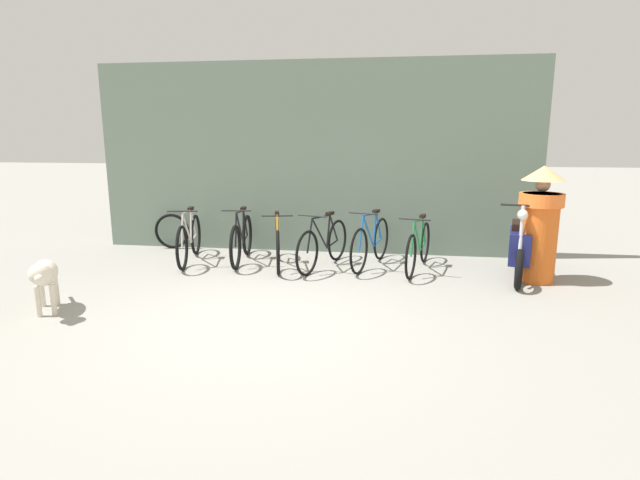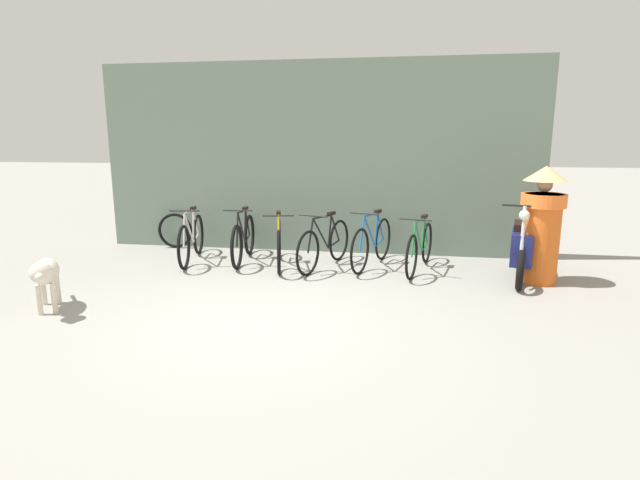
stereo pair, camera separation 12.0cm
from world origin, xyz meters
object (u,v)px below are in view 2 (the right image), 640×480
at_px(person_in_robes, 542,223).
at_px(bicycle_2, 279,244).
at_px(bicycle_4, 372,243).
at_px(spare_tire_left, 175,231).
at_px(motorcycle, 521,249).
at_px(bicycle_0, 191,239).
at_px(bicycle_3, 324,245).
at_px(bicycle_5, 420,248).
at_px(stray_dog, 45,273).
at_px(bicycle_1, 243,239).

bearing_deg(person_in_robes, bicycle_2, 24.74).
xyz_separation_m(bicycle_4, spare_tire_left, (-3.62, 0.74, -0.05)).
bearing_deg(bicycle_2, motorcycle, 73.99).
relative_size(bicycle_0, bicycle_3, 1.05).
bearing_deg(motorcycle, bicycle_4, -86.43).
bearing_deg(bicycle_5, person_in_robes, 91.45).
distance_m(motorcycle, stray_dog, 6.19).
distance_m(bicycle_1, motorcycle, 4.23).
distance_m(bicycle_4, stray_dog, 4.48).
distance_m(bicycle_2, motorcycle, 3.58).
relative_size(bicycle_2, spare_tire_left, 2.55).
bearing_deg(person_in_robes, bicycle_3, 23.58).
distance_m(motorcycle, spare_tire_left, 5.86).
relative_size(bicycle_2, bicycle_4, 1.00).
bearing_deg(bicycle_2, bicycle_5, 78.15).
bearing_deg(stray_dog, bicycle_5, 89.08).
bearing_deg(bicycle_4, bicycle_3, -58.77).
height_order(bicycle_0, bicycle_1, bicycle_1).
xyz_separation_m(bicycle_0, spare_tire_left, (-0.70, 0.88, -0.05)).
relative_size(bicycle_2, motorcycle, 0.94).
bearing_deg(bicycle_3, spare_tire_left, -89.34).
bearing_deg(bicycle_1, person_in_robes, 78.02).
relative_size(bicycle_2, person_in_robes, 1.01).
height_order(person_in_robes, spare_tire_left, person_in_robes).
height_order(bicycle_5, person_in_robes, person_in_robes).
xyz_separation_m(bicycle_3, stray_dog, (-2.88, -2.48, 0.09)).
bearing_deg(bicycle_5, bicycle_3, -73.66).
height_order(bicycle_1, bicycle_4, same).
distance_m(bicycle_0, stray_dog, 2.61).
height_order(bicycle_2, stray_dog, bicycle_2).
bearing_deg(bicycle_4, stray_dog, -36.61).
height_order(stray_dog, person_in_robes, person_in_robes).
height_order(bicycle_2, spare_tire_left, bicycle_2).
height_order(bicycle_1, bicycle_2, bicycle_1).
height_order(bicycle_0, bicycle_4, bicycle_4).
bearing_deg(person_in_robes, bicycle_4, 17.51).
bearing_deg(person_in_robes, bicycle_1, 23.03).
xyz_separation_m(bicycle_2, bicycle_5, (2.17, 0.07, 0.00)).
height_order(bicycle_5, motorcycle, motorcycle).
bearing_deg(bicycle_2, bicycle_4, 83.88).
bearing_deg(person_in_robes, spare_tire_left, 17.50).
relative_size(bicycle_1, bicycle_2, 1.01).
xyz_separation_m(bicycle_1, stray_dog, (-1.52, -2.65, 0.09)).
relative_size(bicycle_0, bicycle_2, 1.05).
height_order(bicycle_1, spare_tire_left, bicycle_1).
relative_size(bicycle_4, motorcycle, 0.95).
bearing_deg(spare_tire_left, bicycle_4, -11.53).
relative_size(bicycle_0, bicycle_5, 1.02).
bearing_deg(bicycle_5, bicycle_0, -75.85).
xyz_separation_m(bicycle_4, motorcycle, (2.14, -0.34, 0.07)).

